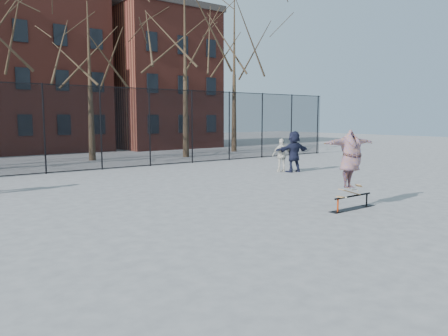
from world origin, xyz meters
TOP-DOWN VIEW (x-y plane):
  - ground at (0.00, 0.00)m, footprint 100.00×100.00m
  - skate_rail at (3.16, 0.06)m, footprint 1.74×0.27m
  - skateboard at (3.00, 0.06)m, footprint 0.82×0.20m
  - skater at (3.00, 0.06)m, footprint 1.96×0.60m
  - bystander_white at (7.45, 7.11)m, footprint 0.98×0.74m
  - bystander_navy at (7.86, 6.75)m, footprint 1.82×0.83m
  - fence at (-0.01, 13.00)m, footprint 34.03×0.07m
  - tree_row at (-0.25, 17.15)m, footprint 33.66×7.46m
  - rowhouses at (0.72, 26.00)m, footprint 29.00×7.00m

SIDE VIEW (x-z plane):
  - ground at x=0.00m, z-range 0.00..0.00m
  - skate_rail at x=3.16m, z-range -0.04..0.34m
  - skateboard at x=3.00m, z-range 0.38..0.48m
  - bystander_white at x=7.45m, z-range 0.00..1.54m
  - bystander_navy at x=7.86m, z-range 0.00..1.89m
  - skater at x=3.00m, z-range 0.48..2.06m
  - fence at x=-0.01m, z-range 0.05..4.05m
  - rowhouses at x=0.72m, z-range -0.44..12.56m
  - tree_row at x=-0.25m, z-range 2.02..12.69m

